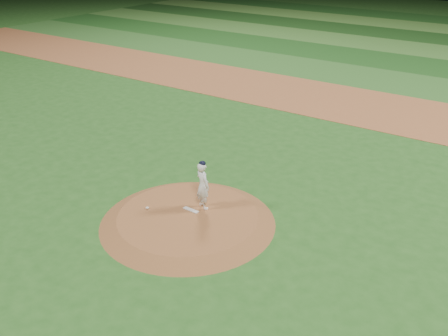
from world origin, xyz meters
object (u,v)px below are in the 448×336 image
object	(u,v)px
pitchers_mound	(188,219)
pitching_rubber	(191,210)
rosin_bag	(147,208)
pitcher_on_mound	(203,185)

from	to	relation	value
pitchers_mound	pitching_rubber	xyz separation A→B (m)	(-0.11, 0.30, 0.14)
pitching_rubber	rosin_bag	world-z (taller)	rosin_bag
pitchers_mound	pitching_rubber	distance (m)	0.35
pitching_rubber	pitcher_on_mound	bearing A→B (deg)	63.22
pitchers_mound	rosin_bag	xyz separation A→B (m)	(-1.32, -0.41, 0.16)
pitching_rubber	rosin_bag	xyz separation A→B (m)	(-1.22, -0.71, 0.02)
rosin_bag	pitcher_on_mound	bearing A→B (deg)	37.45
pitchers_mound	pitcher_on_mound	size ratio (longest dim) A/B	3.36
rosin_bag	pitcher_on_mound	size ratio (longest dim) A/B	0.07
rosin_bag	pitcher_on_mound	xyz separation A→B (m)	(1.42, 1.09, 0.77)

